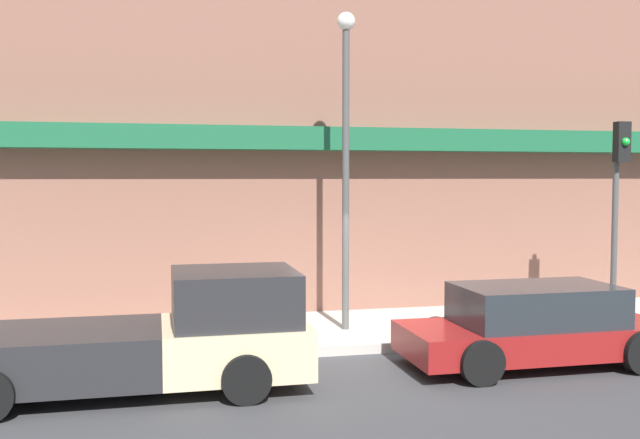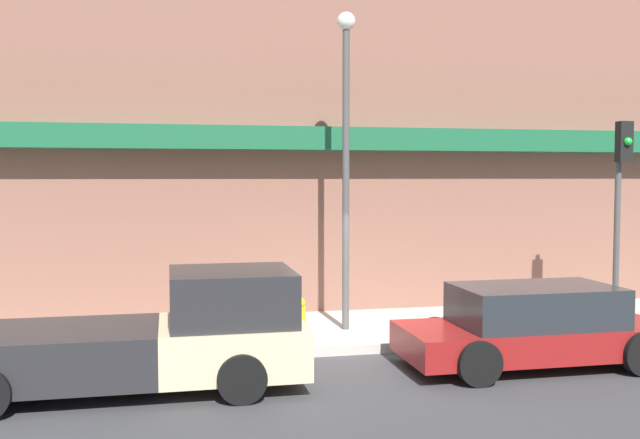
{
  "view_description": "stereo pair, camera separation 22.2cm",
  "coord_description": "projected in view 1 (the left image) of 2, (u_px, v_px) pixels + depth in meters",
  "views": [
    {
      "loc": [
        -3.67,
        -12.2,
        3.22
      ],
      "look_at": [
        -0.56,
        1.33,
        2.38
      ],
      "focal_mm": 40.0,
      "sensor_mm": 36.0,
      "label": 1
    },
    {
      "loc": [
        -3.45,
        -12.25,
        3.22
      ],
      "look_at": [
        -0.56,
        1.33,
        2.38
      ],
      "focal_mm": 40.0,
      "sensor_mm": 36.0,
      "label": 2
    }
  ],
  "objects": [
    {
      "name": "sidewalk",
      "position": [
        343.0,
        330.0,
        14.49
      ],
      "size": [
        36.0,
        3.32,
        0.18
      ],
      "color": "#B7B2A8",
      "rests_on": "ground"
    },
    {
      "name": "fire_hydrant",
      "position": [
        301.0,
        317.0,
        13.51
      ],
      "size": [
        0.19,
        0.19,
        0.74
      ],
      "color": "yellow",
      "rests_on": "sidewalk"
    },
    {
      "name": "pickup_truck",
      "position": [
        151.0,
        339.0,
        10.69
      ],
      "size": [
        5.49,
        2.17,
        1.78
      ],
      "rotation": [
        0.0,
        0.0,
        0.01
      ],
      "color": "beige",
      "rests_on": "ground"
    },
    {
      "name": "street_lamp",
      "position": [
        346.0,
        136.0,
        13.97
      ],
      "size": [
        0.36,
        0.36,
        6.23
      ],
      "color": "#4C4C4C",
      "rests_on": "sidewalk"
    },
    {
      "name": "ground_plane",
      "position": [
        367.0,
        354.0,
        12.88
      ],
      "size": [
        80.0,
        80.0,
        0.0
      ],
      "primitive_type": "plane",
      "color": "#38383A"
    },
    {
      "name": "building",
      "position": [
        310.0,
        129.0,
        17.28
      ],
      "size": [
        19.8,
        3.8,
        9.96
      ],
      "color": "brown",
      "rests_on": "ground"
    },
    {
      "name": "parked_car",
      "position": [
        536.0,
        326.0,
        12.12
      ],
      "size": [
        4.58,
        2.0,
        1.38
      ],
      "rotation": [
        0.0,
        0.0,
        0.0
      ],
      "color": "maroon",
      "rests_on": "ground"
    },
    {
      "name": "traffic_light",
      "position": [
        618.0,
        188.0,
        14.25
      ],
      "size": [
        0.28,
        0.42,
        4.12
      ],
      "color": "#4C4C4C",
      "rests_on": "sidewalk"
    }
  ]
}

